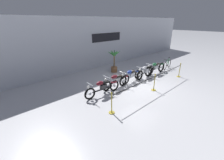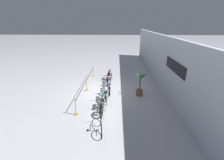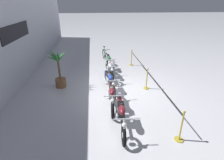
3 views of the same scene
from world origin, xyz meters
name	(u,v)px [view 2 (image 2 of 3)]	position (x,y,z in m)	size (l,w,h in m)	color
ground_plane	(100,91)	(0.00, 0.00, 0.00)	(120.00, 120.00, 0.00)	silver
back_wall	(168,66)	(0.00, 5.12, 2.10)	(28.00, 0.29, 4.20)	silver
motorcycle_maroon_0	(109,75)	(-2.64, 0.57, 0.46)	(2.33, 0.62, 0.91)	black
motorcycle_maroon_1	(110,80)	(-1.39, 0.74, 0.45)	(2.21, 0.62, 0.91)	black
motorcycle_blue_2	(109,85)	(-0.07, 0.70, 0.46)	(2.38, 0.62, 0.92)	black
motorcycle_silver_3	(106,94)	(1.42, 0.56, 0.47)	(2.23, 0.62, 0.94)	black
motorcycle_green_4	(103,102)	(2.61, 0.49, 0.48)	(2.45, 0.62, 0.97)	black
bicycle	(101,124)	(4.66, 0.55, 0.37)	(1.68, 0.48, 0.94)	black
potted_palm_left_of_row	(140,84)	(0.63, 3.03, 0.93)	(1.01, 0.96, 1.84)	brown
stanchion_far_left	(89,77)	(-1.30, -1.08, 0.69)	(6.92, 0.28, 1.05)	gold
stanchion_mid_left	(87,86)	(-0.03, -1.08, 0.36)	(0.28, 0.28, 1.05)	gold
stanchion_mid_right	(76,109)	(3.37, -1.08, 0.36)	(0.28, 0.28, 1.05)	gold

